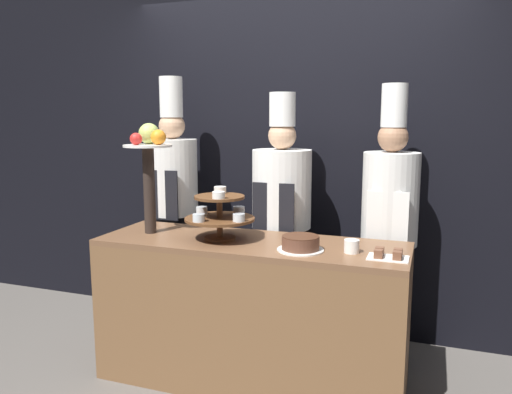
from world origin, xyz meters
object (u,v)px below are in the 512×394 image
Objects in this scene: cake_round at (301,244)px; chef_center_left at (281,213)px; cup_white at (352,246)px; cake_square_tray at (388,255)px; fruit_pedestal at (149,158)px; chef_center_right at (389,218)px; tiered_stand at (220,213)px; chef_left at (174,198)px.

chef_center_left is (-0.31, 0.65, 0.03)m from cake_round.
cup_white is 0.39× the size of cake_square_tray.
fruit_pedestal is at bearing 177.16° from cup_white.
fruit_pedestal is at bearing -142.46° from chef_center_left.
tiered_stand is at bearing -148.63° from chef_center_right.
chef_center_left is at bearing 133.79° from cup_white.
cake_round is 1.32m from chef_left.
chef_left is at bearing 137.58° from tiered_stand.
tiered_stand is 0.24× the size of chef_center_left.
chef_left is (-1.15, 0.65, 0.09)m from cake_round.
cake_round is at bearing -6.36° from fruit_pedestal.
fruit_pedestal is (-0.49, 0.03, 0.32)m from tiered_stand.
chef_center_left reaches higher than cake_round.
chef_left is 1.07× the size of chef_center_left.
cup_white reaches higher than cake_square_tray.
cup_white is (0.79, -0.03, -0.12)m from tiered_stand.
chef_left reaches higher than cake_round.
fruit_pedestal is 3.30× the size of cake_square_tray.
cake_round is 0.14× the size of chef_center_right.
cup_white is 0.05× the size of chef_center_left.
cake_square_tray is at bearing -22.01° from chef_left.
chef_center_left reaches higher than tiered_stand.
cup_white is at bearing -2.31° from tiered_stand.
chef_center_right reaches higher than tiered_stand.
chef_left is (-1.62, 0.65, 0.11)m from cake_square_tray.
chef_center_right reaches higher than cake_square_tray.
chef_left is at bearing 157.99° from cake_square_tray.
cup_white is at bearing -23.06° from chef_left.
chef_left reaches higher than cup_white.
tiered_stand is 1.00m from cake_square_tray.
chef_center_left is at bearing 180.00° from chef_center_right.
fruit_pedestal is 2.66× the size of cake_round.
cup_white is at bearing 166.03° from cake_square_tray.
tiered_stand is 1.62× the size of cake_round.
chef_center_left is 0.72m from chef_center_right.
chef_center_right is (0.72, -0.00, 0.01)m from chef_center_left.
cake_round is 1.24× the size of cake_square_tray.
fruit_pedestal is 0.38× the size of chef_center_right.
tiered_stand reaches higher than cake_round.
cake_round is (1.01, -0.11, -0.44)m from fruit_pedestal.
chef_left is 1.04× the size of chef_center_right.
chef_center_right is (0.42, 0.65, 0.04)m from cake_round.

